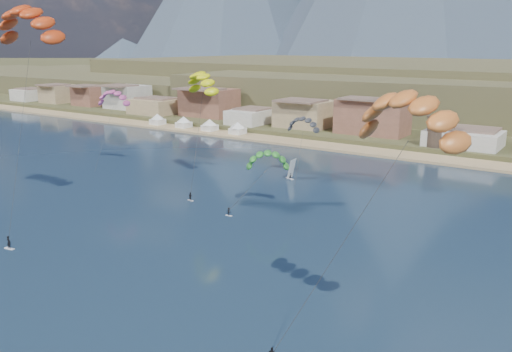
% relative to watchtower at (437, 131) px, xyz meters
% --- Properties ---
extents(ground, '(2400.00, 2400.00, 0.00)m').
position_rel_watchtower_xyz_m(ground, '(-5.00, -114.00, -6.37)').
color(ground, black).
rests_on(ground, ground).
extents(beach, '(2200.00, 12.00, 0.90)m').
position_rel_watchtower_xyz_m(beach, '(-5.00, -8.00, -6.12)').
color(beach, tan).
rests_on(beach, ground).
extents(town, '(400.00, 24.00, 12.00)m').
position_rel_watchtower_xyz_m(town, '(-45.00, 8.00, 1.63)').
color(town, silver).
rests_on(town, ground).
extents(watchtower, '(5.82, 5.82, 8.60)m').
position_rel_watchtower_xyz_m(watchtower, '(0.00, 0.00, 0.00)').
color(watchtower, '#47382D').
rests_on(watchtower, ground).
extents(beach_tents, '(43.40, 6.40, 5.00)m').
position_rel_watchtower_xyz_m(beach_tents, '(-81.25, -8.00, -2.66)').
color(beach_tents, white).
rests_on(beach_tents, ground).
extents(kitesurfer_red, '(16.15, 16.01, 38.13)m').
position_rel_watchtower_xyz_m(kitesurfer_red, '(-40.85, -95.27, 27.69)').
color(kitesurfer_red, silver).
rests_on(kitesurfer_red, ground).
extents(kitesurfer_yellow, '(14.18, 18.29, 27.11)m').
position_rel_watchtower_xyz_m(kitesurfer_yellow, '(-34.18, -59.73, 16.22)').
color(kitesurfer_yellow, silver).
rests_on(kitesurfer_yellow, ground).
extents(kitesurfer_orange, '(15.98, 12.74, 28.05)m').
position_rel_watchtower_xyz_m(kitesurfer_orange, '(25.05, -101.65, 18.16)').
color(kitesurfer_orange, silver).
rests_on(kitesurfer_orange, ground).
extents(kitesurfer_green, '(8.90, 12.53, 13.10)m').
position_rel_watchtower_xyz_m(kitesurfer_green, '(-12.11, -67.84, 3.24)').
color(kitesurfer_green, silver).
rests_on(kitesurfer_green, ground).
extents(distant_kite_pink, '(9.29, 6.87, 20.62)m').
position_rel_watchtower_xyz_m(distant_kite_pink, '(-61.63, -61.02, 11.49)').
color(distant_kite_pink, '#262626').
rests_on(distant_kite_pink, ground).
extents(distant_kite_dark, '(8.21, 5.90, 15.96)m').
position_rel_watchtower_xyz_m(distant_kite_dark, '(-17.54, -44.75, 6.65)').
color(distant_kite_dark, '#262626').
rests_on(distant_kite_dark, ground).
extents(windsurfer, '(2.90, 2.95, 4.65)m').
position_rel_watchtower_xyz_m(windsurfer, '(-19.16, -47.26, -4.89)').
color(windsurfer, silver).
rests_on(windsurfer, ground).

